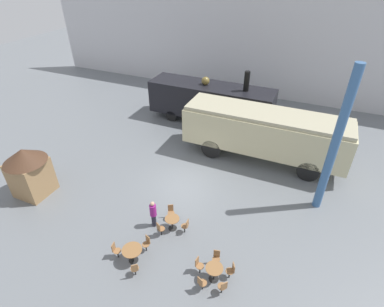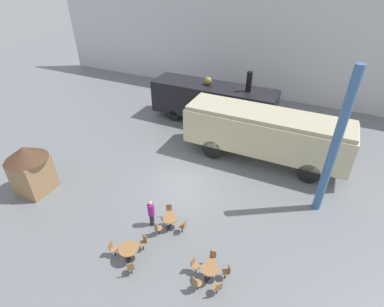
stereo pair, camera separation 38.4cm
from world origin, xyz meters
name	(u,v)px [view 2 (the right image)]	position (x,y,z in m)	size (l,w,h in m)	color
ground_plane	(183,183)	(0.00, 0.00, 0.00)	(80.00, 80.00, 0.00)	slate
backdrop_wall	(257,48)	(0.00, 15.33, 4.50)	(44.00, 0.15, 9.00)	silver
steam_locomotive	(213,101)	(-1.37, 8.26, 1.87)	(9.99, 2.62, 4.64)	black
passenger_coach_vintage	(265,132)	(3.70, 4.59, 2.14)	(10.50, 2.84, 3.45)	beige
cafe_table_near	(170,221)	(1.01, -3.54, 0.53)	(0.74, 0.74, 0.71)	black
cafe_table_mid	(129,250)	(0.23, -5.97, 0.61)	(0.91, 0.91, 0.75)	black
cafe_table_far	(210,271)	(3.93, -5.40, 0.58)	(0.76, 0.76, 0.78)	black
cafe_chair_0	(183,225)	(1.75, -3.51, 0.51)	(0.36, 0.36, 0.87)	black
cafe_chair_1	(169,210)	(0.61, -2.91, 0.51)	(0.39, 0.40, 0.87)	black
cafe_chair_2	(157,228)	(0.66, -4.19, 0.51)	(0.39, 0.40, 0.87)	black
cafe_chair_3	(144,242)	(0.51, -5.20, 0.51)	(0.38, 0.39, 0.87)	black
cafe_chair_4	(112,248)	(-0.59, -6.11, 0.51)	(0.37, 0.36, 0.87)	black
cafe_chair_5	(131,267)	(0.76, -6.61, 0.51)	(0.40, 0.41, 0.87)	black
cafe_chair_6	(194,264)	(3.18, -5.32, 0.51)	(0.37, 0.36, 0.87)	black
cafe_chair_7	(197,283)	(3.63, -6.09, 0.51)	(0.38, 0.40, 0.87)	black
cafe_chair_8	(218,287)	(4.49, -5.90, 0.51)	(0.40, 0.40, 0.87)	black
cafe_chair_9	(227,271)	(4.58, -5.02, 0.51)	(0.40, 0.39, 0.87)	black
cafe_chair_10	(213,258)	(3.77, -4.66, 0.51)	(0.36, 0.38, 0.87)	black
visitor_person	(151,212)	(0.05, -3.72, 0.87)	(0.34, 0.34, 1.61)	#262633
ticket_kiosk	(30,167)	(-7.62, -4.21, 1.67)	(2.34, 2.34, 3.00)	#99754C
support_pillar	(335,146)	(7.62, 1.21, 4.00)	(0.44, 0.44, 8.00)	#386093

